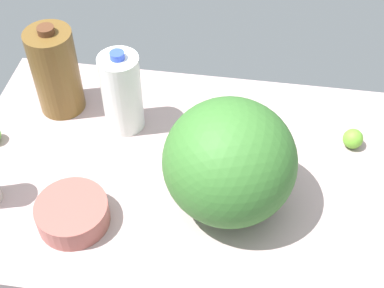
% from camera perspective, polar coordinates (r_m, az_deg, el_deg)
% --- Properties ---
extents(countertop, '(1.20, 0.76, 0.03)m').
position_cam_1_polar(countertop, '(1.39, -0.00, -3.23)').
color(countertop, '#B19797').
rests_on(countertop, ground).
extents(milk_jug, '(0.11, 0.11, 0.25)m').
position_cam_1_polar(milk_jug, '(1.43, -7.50, 5.46)').
color(milk_jug, white).
rests_on(milk_jug, countertop).
extents(chocolate_milk_jug, '(0.13, 0.13, 0.27)m').
position_cam_1_polar(chocolate_milk_jug, '(1.51, -14.34, 7.52)').
color(chocolate_milk_jug, brown).
rests_on(chocolate_milk_jug, countertop).
extents(mixing_bowl, '(0.17, 0.17, 0.06)m').
position_cam_1_polar(mixing_bowl, '(1.29, -12.62, -7.23)').
color(mixing_bowl, '#A0544C').
rests_on(mixing_bowl, countertop).
extents(watermelon, '(0.31, 0.31, 0.29)m').
position_cam_1_polar(watermelon, '(1.21, 4.02, -1.91)').
color(watermelon, '#39732E').
rests_on(watermelon, countertop).
extents(lime_loose, '(0.05, 0.05, 0.05)m').
position_cam_1_polar(lime_loose, '(1.48, 16.79, 0.55)').
color(lime_loose, '#66AC2F').
rests_on(lime_loose, countertop).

